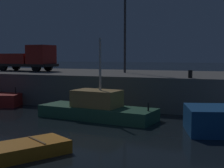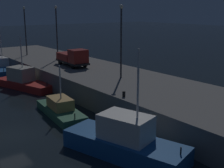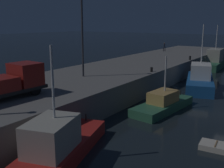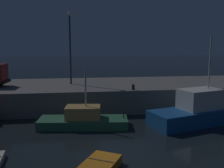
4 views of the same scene
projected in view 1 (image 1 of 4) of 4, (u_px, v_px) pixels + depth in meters
ground_plane at (84, 143)px, 14.92m from camera, size 320.00×320.00×0.00m
pier_quay at (158, 88)px, 27.75m from camera, size 77.24×10.84×2.42m
fishing_boat_blue at (97, 108)px, 20.59m from camera, size 7.65×3.24×5.00m
rowboat_white_mid at (15, 151)px, 12.72m from camera, size 3.51×4.43×0.57m
lamp_post_central at (125, 17)px, 28.28m from camera, size 0.44×0.44×8.13m
utility_truck at (28, 59)px, 31.33m from camera, size 6.22×2.53×2.44m
bollard_west at (190, 74)px, 21.98m from camera, size 0.28×0.28×0.53m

